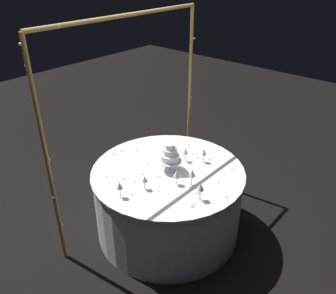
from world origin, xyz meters
The scene contains 34 objects.
ground_plane centered at (0.00, 0.00, 0.00)m, with size 12.00×12.00×0.00m, color black.
decorative_arch centered at (0.00, 0.48, 1.36)m, with size 1.94×0.06×2.10m.
main_table centered at (0.00, 0.00, 0.36)m, with size 1.47×1.47×0.73m.
tiered_cake centered at (0.02, -0.01, 0.89)m, with size 0.22×0.22×0.28m.
wine_glass_0 centered at (-0.13, -0.21, 0.84)m, with size 0.06×0.06×0.15m.
wine_glass_1 centered at (0.34, -0.16, 0.84)m, with size 0.06×0.06×0.15m.
wine_glass_2 centered at (0.24, -0.02, 0.83)m, with size 0.06×0.06×0.15m.
wine_glass_3 centered at (-0.58, 0.03, 0.84)m, with size 0.06×0.06×0.15m.
wine_glass_4 centered at (-0.05, -0.32, 0.85)m, with size 0.06×0.06×0.17m.
wine_glass_5 centered at (-0.17, -0.50, 0.85)m, with size 0.06×0.06×0.16m.
wine_glass_6 centered at (-0.36, -0.05, 0.83)m, with size 0.06×0.06×0.14m.
cake_knife centered at (0.49, 0.13, 0.73)m, with size 0.20×0.24×0.01m.
rose_petal_0 centered at (-0.32, -0.17, 0.73)m, with size 0.03×0.02×0.00m, color #EA6B84.
rose_petal_1 centered at (0.01, -0.66, 0.73)m, with size 0.03×0.02×0.00m, color #EA6B84.
rose_petal_2 centered at (-0.25, -0.50, 0.73)m, with size 0.03×0.02×0.00m, color #EA6B84.
rose_petal_3 centered at (-0.49, -0.02, 0.73)m, with size 0.03×0.02×0.00m, color #EA6B84.
rose_petal_4 centered at (0.40, -0.46, 0.73)m, with size 0.03×0.02×0.00m, color #EA6B84.
rose_petal_5 centered at (0.64, -0.15, 0.73)m, with size 0.03×0.02×0.00m, color #EA6B84.
rose_petal_6 centered at (0.05, 0.47, 0.73)m, with size 0.03×0.02×0.00m, color #EA6B84.
rose_petal_7 centered at (-0.34, 0.10, 0.73)m, with size 0.03×0.02×0.00m, color #EA6B84.
rose_petal_8 centered at (-0.06, 0.21, 0.73)m, with size 0.03×0.02×0.00m, color #EA6B84.
rose_petal_9 centered at (-0.11, -0.44, 0.73)m, with size 0.04×0.02×0.00m, color #EA6B84.
rose_petal_10 centered at (0.15, -0.47, 0.73)m, with size 0.03×0.02×0.00m, color #EA6B84.
rose_petal_11 centered at (-0.21, 0.13, 0.73)m, with size 0.03×0.02×0.00m, color #EA6B84.
rose_petal_12 centered at (-0.28, -0.51, 0.73)m, with size 0.04×0.03×0.00m, color #EA6B84.
rose_petal_13 centered at (-0.15, 0.61, 0.73)m, with size 0.03×0.02×0.00m, color #EA6B84.
rose_petal_14 centered at (-0.13, -0.02, 0.73)m, with size 0.04×0.03×0.00m, color #EA6B84.
rose_petal_15 centered at (0.43, -0.19, 0.73)m, with size 0.03×0.02×0.00m, color #EA6B84.
rose_petal_16 centered at (-0.03, 0.61, 0.73)m, with size 0.04×0.03×0.00m, color #EA6B84.
rose_petal_17 centered at (-0.38, 0.21, 0.73)m, with size 0.03×0.02×0.00m, color #EA6B84.
rose_petal_18 centered at (-0.05, -0.16, 0.73)m, with size 0.03×0.02×0.00m, color #EA6B84.
rose_petal_19 centered at (0.21, 0.17, 0.73)m, with size 0.03×0.02×0.00m, color #EA6B84.
rose_petal_20 centered at (-0.46, 0.35, 0.73)m, with size 0.03×0.02×0.00m, color #EA6B84.
rose_petal_21 centered at (0.37, -0.08, 0.73)m, with size 0.04×0.02×0.00m, color #EA6B84.
Camera 1 is at (-2.10, -1.83, 2.53)m, focal length 37.12 mm.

